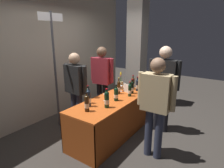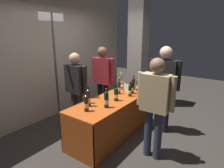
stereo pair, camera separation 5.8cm
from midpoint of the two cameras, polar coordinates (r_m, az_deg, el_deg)
name	(u,v)px [view 1 (the left image)]	position (r m, az deg, el deg)	size (l,w,h in m)	color
ground_plane	(112,134)	(3.80, -0.45, -15.07)	(12.00, 12.00, 0.00)	#38332D
back_partition	(49,53)	(4.51, -18.99, 8.82)	(5.27, 0.12, 2.94)	#B2A893
concrete_pillar	(137,39)	(5.02, 7.34, 13.33)	(0.41, 0.41, 3.50)	gray
tasting_table	(112,110)	(3.57, -0.47, -8.04)	(1.88, 0.71, 0.73)	#B74C19
featured_wine_bottle	(137,85)	(4.00, 7.31, -0.25)	(0.07, 0.07, 0.31)	#192333
display_bottle_0	(116,94)	(3.40, 0.77, -3.01)	(0.08, 0.08, 0.30)	black
display_bottle_1	(133,83)	(4.10, 5.96, 0.26)	(0.07, 0.07, 0.31)	#38230F
display_bottle_2	(130,90)	(3.65, 4.97, -1.82)	(0.07, 0.07, 0.29)	black
display_bottle_3	(88,96)	(3.30, -7.77, -3.54)	(0.07, 0.07, 0.33)	black
display_bottle_4	(87,103)	(2.97, -8.22, -5.76)	(0.07, 0.07, 0.32)	#38230F
display_bottle_5	(107,99)	(3.09, -2.15, -4.64)	(0.08, 0.08, 0.33)	black
display_bottle_6	(132,87)	(3.81, 5.66, -0.97)	(0.07, 0.07, 0.30)	black
display_bottle_7	(119,87)	(3.77, 1.64, -0.95)	(0.07, 0.07, 0.34)	#38230F
display_bottle_8	(89,98)	(3.16, -7.62, -4.23)	(0.07, 0.07, 0.35)	#192333
wine_glass_near_vendor	(121,87)	(3.94, 2.28, -1.00)	(0.07, 0.07, 0.12)	silver
wine_glass_mid	(105,96)	(3.41, -2.58, -3.61)	(0.06, 0.06, 0.13)	silver
flower_vase	(121,84)	(4.09, 2.37, -0.03)	(0.10, 0.09, 0.38)	tan
brochure_stand	(126,88)	(3.89, 3.87, -1.22)	(0.16, 0.01, 0.18)	silver
vendor_presenter	(76,85)	(3.75, -11.41, -0.30)	(0.24, 0.61, 1.56)	#2D3347
vendor_assistant	(102,76)	(4.21, -3.44, 2.32)	(0.26, 0.56, 1.63)	black
taster_foreground_right	(156,101)	(2.88, 12.55, -4.92)	(0.22, 0.59, 1.59)	#2D3347
taster_foreground_left	(164,82)	(3.69, 14.94, 0.65)	(0.25, 0.60, 1.69)	black
booth_signpost	(54,61)	(3.86, -17.48, 6.61)	(0.54, 0.04, 2.31)	#47474C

